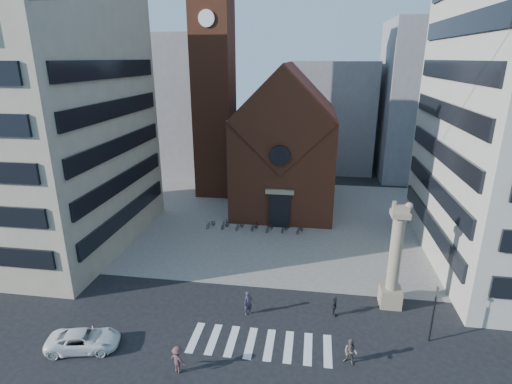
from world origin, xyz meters
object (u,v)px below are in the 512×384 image
traffic_light (433,313)px  scooter_0 (211,224)px  pedestrian_2 (334,306)px  pedestrian_1 (351,352)px  pedestrian_0 (248,303)px  white_car (84,340)px  lion_column (394,266)px

traffic_light → scooter_0: size_ratio=2.59×
pedestrian_2 → traffic_light: bearing=-87.3°
pedestrian_1 → pedestrian_0: bearing=175.7°
pedestrian_1 → scooter_0: (-14.17, 19.56, -0.40)m
pedestrian_0 → pedestrian_1: (7.24, -4.18, -0.06)m
pedestrian_1 → pedestrian_2: (-0.83, 4.91, -0.08)m
pedestrian_1 → scooter_0: size_ratio=1.07×
pedestrian_0 → traffic_light: bearing=-41.0°
pedestrian_1 → pedestrian_2: pedestrian_1 is taller
traffic_light → pedestrian_0: bearing=174.7°
white_car → pedestrian_2: pedestrian_2 is taller
lion_column → scooter_0: bearing=144.6°
traffic_light → pedestrian_2: size_ratio=2.66×
white_car → pedestrian_0: size_ratio=2.47×
traffic_light → pedestrian_1: size_ratio=2.42×
lion_column → pedestrian_2: size_ratio=5.37×
pedestrian_2 → scooter_0: pedestrian_2 is taller
traffic_light → white_car: bearing=-169.7°
lion_column → white_car: 22.72m
pedestrian_2 → scooter_0: bearing=61.8°
lion_column → scooter_0: 21.94m
traffic_light → pedestrian_0: size_ratio=2.28×
traffic_light → white_car: traffic_light is taller
lion_column → traffic_light: (1.99, -4.00, -1.17)m
pedestrian_0 → scooter_0: bearing=78.5°
pedestrian_1 → scooter_0: bearing=151.6°
pedestrian_0 → pedestrian_2: 6.46m
lion_column → pedestrian_1: (-3.56, -6.99, -2.57)m
traffic_light → white_car: size_ratio=0.92×
lion_column → traffic_light: bearing=-63.5°
lion_column → pedestrian_0: bearing=-165.4°
lion_column → traffic_light: size_ratio=2.02×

